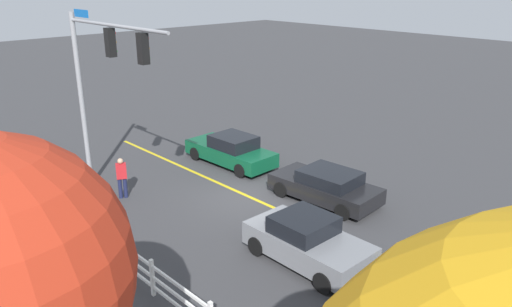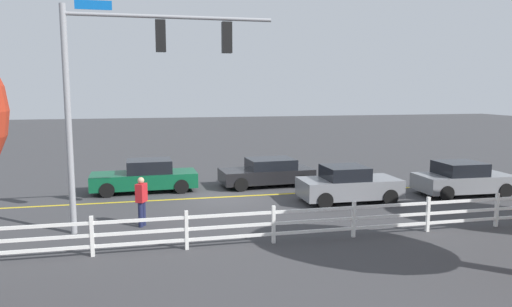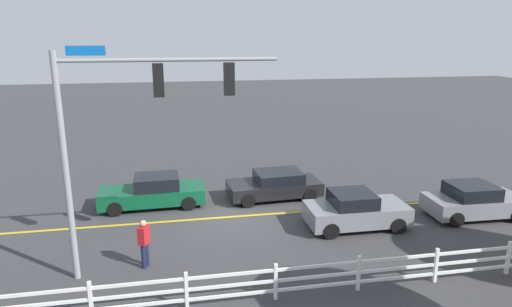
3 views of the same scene
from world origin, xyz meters
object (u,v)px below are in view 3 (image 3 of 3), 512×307
object	(u,v)px
car_0	(356,211)
pedestrian	(144,241)
car_1	(275,185)
car_3	(153,192)
car_2	(474,201)

from	to	relation	value
car_0	pedestrian	world-z (taller)	pedestrian
car_0	car_1	size ratio (longest dim) A/B	0.91
car_1	pedestrian	bearing A→B (deg)	40.96
pedestrian	car_3	bearing A→B (deg)	115.67
car_1	car_2	size ratio (longest dim) A/B	1.08
car_3	pedestrian	size ratio (longest dim) A/B	2.79
car_2	pedestrian	world-z (taller)	pedestrian
car_1	pedestrian	world-z (taller)	pedestrian
car_0	car_3	size ratio (longest dim) A/B	0.87
car_1	car_2	xyz separation A→B (m)	(-7.86, 3.86, 0.05)
car_3	car_1	bearing A→B (deg)	178.62
car_1	car_2	distance (m)	8.76
car_0	car_3	world-z (taller)	car_0
car_1	car_3	bearing A→B (deg)	-3.10
car_0	pedestrian	size ratio (longest dim) A/B	2.42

